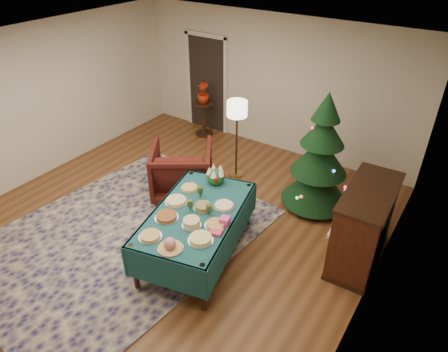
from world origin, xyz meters
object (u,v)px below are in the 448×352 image
Objects in this scene: gift_box at (225,221)px; side_table at (204,119)px; buffet_table at (196,221)px; floor_lamp at (237,113)px; potted_plant at (203,97)px; piano at (363,226)px; christmas_tree at (320,158)px; armchair at (182,168)px.

side_table is (-2.68, 3.16, -0.44)m from gift_box.
gift_box reaches higher than buffet_table.
floor_lamp reaches higher than potted_plant.
potted_plant is at bearing 130.29° from gift_box.
floor_lamp is at bearing 108.12° from buffet_table.
potted_plant is at bearing 145.34° from floor_lamp.
buffet_table is 4.66× the size of potted_plant.
side_table is at bearing 154.70° from piano.
buffet_table is at bearing -113.82° from christmas_tree.
gift_box is at bearing -140.80° from piano.
floor_lamp is 1.95× the size of side_table.
armchair is at bearing -113.49° from floor_lamp.
piano is at bearing -19.09° from floor_lamp.
gift_box is at bearing 0.94° from buffet_table.
floor_lamp reaches higher than piano.
gift_box is 1.91m from piano.
potted_plant reaches higher than side_table.
armchair is at bearing -177.77° from piano.
side_table reaches higher than buffet_table.
buffet_table is 2.10× the size of armchair.
buffet_table is 1.45× the size of floor_lamp.
floor_lamp is 1.88m from potted_plant.
piano is at bearing -39.80° from christmas_tree.
side_table is (-1.52, 1.05, -0.89)m from floor_lamp.
side_table is at bearing 160.48° from christmas_tree.
potted_plant is 0.23× the size of christmas_tree.
buffet_table is 2.27m from christmas_tree.
buffet_table is 17.78× the size of gift_box.
potted_plant is at bearing 124.95° from buffet_table.
gift_box is 0.16× the size of side_table.
armchair is 2.30m from christmas_tree.
armchair is 3.07m from piano.
armchair is 0.69× the size of floor_lamp.
christmas_tree is (3.12, -1.11, 0.01)m from potted_plant.
gift_box is at bearing -102.22° from christmas_tree.
armchair is (-1.60, 1.08, -0.30)m from gift_box.
gift_box is at bearing 111.78° from armchair.
christmas_tree is (3.12, -1.11, 0.53)m from side_table.
floor_lamp reaches higher than side_table.
potted_plant reaches higher than gift_box.
floor_lamp reaches higher than buffet_table.
christmas_tree is (1.60, -0.06, -0.36)m from floor_lamp.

